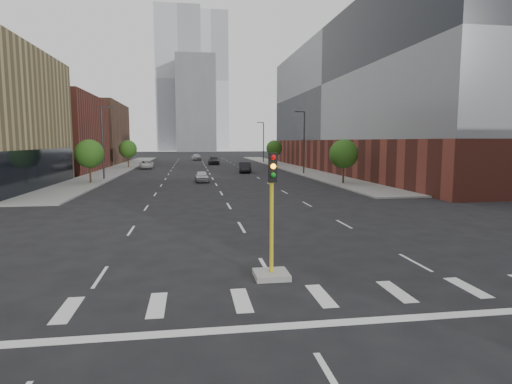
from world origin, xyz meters
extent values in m
cube|color=gray|center=(-15.00, 74.00, 0.07)|extent=(5.00, 92.00, 0.15)
cube|color=gray|center=(15.00, 74.00, 0.07)|extent=(5.00, 92.00, 0.15)
cube|color=brown|center=(-27.50, 66.00, 6.00)|extent=(20.00, 22.00, 12.00)
cube|color=brown|center=(-27.50, 92.00, 6.50)|extent=(20.00, 24.00, 13.00)
cube|color=brown|center=(29.50, 60.00, 2.50)|extent=(24.00, 70.00, 5.00)
cube|color=slate|center=(29.50, 60.00, 13.50)|extent=(24.00, 70.00, 17.00)
cube|color=#B2B7BC|center=(-8.00, 220.00, 35.00)|extent=(22.00, 22.00, 70.00)
cube|color=#B2B7BC|center=(10.00, 260.00, 40.00)|extent=(20.00, 20.00, 80.00)
cube|color=slate|center=(0.00, 200.00, 22.00)|extent=(18.00, 18.00, 44.00)
cube|color=#999993|center=(0.00, 9.00, 0.10)|extent=(1.20, 1.20, 0.20)
cylinder|color=gold|center=(0.00, 9.00, 1.80)|extent=(0.14, 0.14, 3.20)
cube|color=black|center=(0.00, 8.82, 3.90)|extent=(0.28, 0.18, 1.00)
sphere|color=red|center=(0.00, 8.72, 4.25)|extent=(0.18, 0.18, 0.18)
sphere|color=orange|center=(0.00, 8.72, 3.95)|extent=(0.18, 0.18, 0.18)
sphere|color=#0C7F19|center=(0.00, 8.72, 3.65)|extent=(0.18, 0.18, 0.18)
cylinder|color=#2D2D30|center=(13.50, 55.00, 4.50)|extent=(0.20, 0.20, 9.00)
cube|color=#2D2D30|center=(12.70, 55.00, 9.00)|extent=(1.40, 0.22, 0.15)
cylinder|color=#2D2D30|center=(13.50, 90.00, 4.50)|extent=(0.20, 0.20, 9.00)
cube|color=#2D2D30|center=(12.70, 90.00, 9.00)|extent=(1.40, 0.22, 0.15)
cylinder|color=#2D2D30|center=(-13.50, 50.00, 4.50)|extent=(0.20, 0.20, 9.00)
cube|color=#2D2D30|center=(-12.70, 50.00, 9.00)|extent=(1.40, 0.22, 0.15)
cylinder|color=#382619|center=(-14.00, 45.00, 1.02)|extent=(0.20, 0.20, 1.75)
sphere|color=#255416|center=(-14.00, 45.00, 3.40)|extent=(3.20, 3.20, 3.20)
cylinder|color=#382619|center=(-14.00, 75.00, 1.02)|extent=(0.20, 0.20, 1.75)
sphere|color=#255416|center=(-14.00, 75.00, 3.40)|extent=(3.20, 3.20, 3.20)
cylinder|color=#382619|center=(14.00, 40.00, 1.02)|extent=(0.20, 0.20, 1.75)
sphere|color=#255416|center=(14.00, 40.00, 3.40)|extent=(3.20, 3.20, 3.20)
cylinder|color=#382619|center=(14.00, 80.00, 1.02)|extent=(0.20, 0.20, 1.75)
sphere|color=#255416|center=(14.00, 80.00, 3.40)|extent=(3.20, 3.20, 3.20)
imported|color=#BBBCC0|center=(-1.50, 45.34, 0.67)|extent=(1.70, 3.97, 1.34)
imported|color=black|center=(5.43, 59.59, 0.81)|extent=(2.04, 5.03, 1.62)
imported|color=#B9B9B9|center=(-10.50, 71.87, 0.71)|extent=(2.51, 5.17, 1.42)
imported|color=black|center=(1.97, 83.71, 0.82)|extent=(2.55, 5.76, 1.64)
imported|color=#ADACB1|center=(-1.35, 103.90, 0.84)|extent=(2.79, 5.21, 1.69)
camera|label=1|loc=(-2.74, -5.39, 4.79)|focal=30.00mm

